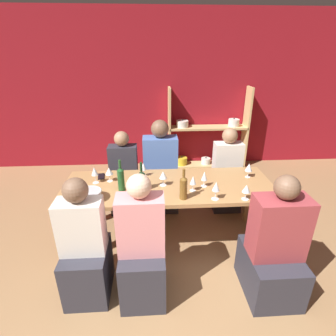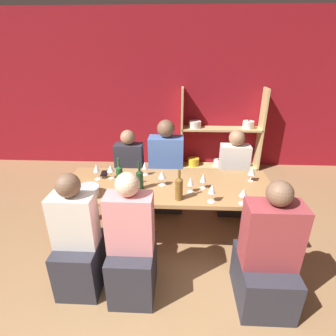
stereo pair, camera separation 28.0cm
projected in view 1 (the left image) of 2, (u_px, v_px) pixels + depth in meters
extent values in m
cube|color=maroon|center=(158.00, 93.00, 4.67)|extent=(8.80, 0.06, 2.70)
cube|color=tan|center=(169.00, 129.00, 4.75)|extent=(0.04, 0.30, 1.46)
cube|color=tan|center=(246.00, 128.00, 4.83)|extent=(0.04, 0.30, 1.46)
cube|color=tan|center=(206.00, 164.00, 5.08)|extent=(1.41, 0.30, 0.04)
cylinder|color=gold|center=(181.00, 161.00, 5.01)|extent=(0.21, 0.21, 0.14)
sphere|color=black|center=(182.00, 157.00, 4.98)|extent=(0.02, 0.02, 0.02)
cylinder|color=silver|center=(206.00, 161.00, 5.05)|extent=(0.18, 0.18, 0.11)
sphere|color=black|center=(206.00, 158.00, 5.02)|extent=(0.02, 0.02, 0.02)
cylinder|color=#235BAD|center=(230.00, 159.00, 5.07)|extent=(0.21, 0.21, 0.15)
sphere|color=black|center=(230.00, 155.00, 5.03)|extent=(0.02, 0.02, 0.02)
cube|color=tan|center=(208.00, 128.00, 4.78)|extent=(1.41, 0.30, 0.04)
cylinder|color=silver|center=(182.00, 124.00, 4.72)|extent=(0.22, 0.22, 0.12)
sphere|color=black|center=(182.00, 120.00, 4.69)|extent=(0.02, 0.02, 0.02)
cylinder|color=silver|center=(234.00, 123.00, 4.77)|extent=(0.20, 0.20, 0.13)
sphere|color=black|center=(234.00, 118.00, 4.74)|extent=(0.02, 0.02, 0.02)
cube|color=#AD7F4C|center=(169.00, 186.00, 2.78)|extent=(2.22, 0.81, 0.04)
cube|color=#AD7F4C|center=(66.00, 238.00, 2.57)|extent=(0.08, 0.08, 0.68)
cube|color=#AD7F4C|center=(271.00, 229.00, 2.69)|extent=(0.08, 0.08, 0.68)
cube|color=#AD7F4C|center=(82.00, 203.00, 3.17)|extent=(0.08, 0.08, 0.68)
cube|color=#AD7F4C|center=(249.00, 197.00, 3.29)|extent=(0.08, 0.08, 0.68)
cylinder|color=#B7BABC|center=(90.00, 196.00, 2.47)|extent=(0.22, 0.22, 0.09)
torus|color=#B7BABC|center=(89.00, 192.00, 2.45)|extent=(0.23, 0.23, 0.01)
cylinder|color=#1E4C23|center=(121.00, 180.00, 2.62)|extent=(0.07, 0.07, 0.22)
cone|color=#1E4C23|center=(120.00, 169.00, 2.57)|extent=(0.07, 0.07, 0.03)
cylinder|color=#1E4C23|center=(120.00, 164.00, 2.55)|extent=(0.03, 0.03, 0.08)
cylinder|color=brown|center=(183.00, 189.00, 2.47)|extent=(0.07, 0.07, 0.20)
cone|color=brown|center=(184.00, 178.00, 2.43)|extent=(0.07, 0.07, 0.03)
cylinder|color=brown|center=(184.00, 173.00, 2.40)|extent=(0.03, 0.03, 0.07)
cylinder|color=#19381E|center=(142.00, 182.00, 2.63)|extent=(0.07, 0.07, 0.18)
cone|color=#19381E|center=(141.00, 173.00, 2.59)|extent=(0.07, 0.07, 0.03)
cylinder|color=#19381E|center=(141.00, 167.00, 2.56)|extent=(0.03, 0.03, 0.09)
cylinder|color=white|center=(245.00, 199.00, 2.50)|extent=(0.07, 0.07, 0.00)
cylinder|color=white|center=(245.00, 195.00, 2.48)|extent=(0.01, 0.01, 0.08)
cone|color=white|center=(246.00, 188.00, 2.45)|extent=(0.08, 0.08, 0.07)
cylinder|color=maroon|center=(246.00, 190.00, 2.46)|extent=(0.04, 0.04, 0.03)
cylinder|color=white|center=(140.00, 195.00, 2.57)|extent=(0.06, 0.06, 0.00)
cylinder|color=white|center=(140.00, 192.00, 2.55)|extent=(0.01, 0.01, 0.07)
cone|color=white|center=(140.00, 184.00, 2.52)|extent=(0.06, 0.06, 0.10)
cylinder|color=maroon|center=(140.00, 186.00, 2.53)|extent=(0.04, 0.04, 0.04)
cylinder|color=white|center=(163.00, 185.00, 2.76)|extent=(0.07, 0.07, 0.00)
cylinder|color=white|center=(163.00, 182.00, 2.75)|extent=(0.01, 0.01, 0.08)
cone|color=white|center=(163.00, 175.00, 2.72)|extent=(0.08, 0.08, 0.08)
cylinder|color=maroon|center=(163.00, 176.00, 2.72)|extent=(0.04, 0.04, 0.03)
cylinder|color=white|center=(193.00, 190.00, 2.66)|extent=(0.06, 0.06, 0.00)
cylinder|color=white|center=(193.00, 187.00, 2.64)|extent=(0.01, 0.01, 0.07)
cone|color=white|center=(193.00, 180.00, 2.61)|extent=(0.06, 0.06, 0.09)
cylinder|color=beige|center=(193.00, 182.00, 2.62)|extent=(0.03, 0.03, 0.04)
cylinder|color=white|center=(215.00, 199.00, 2.50)|extent=(0.07, 0.07, 0.00)
cylinder|color=white|center=(215.00, 195.00, 2.49)|extent=(0.01, 0.01, 0.09)
cone|color=white|center=(216.00, 186.00, 2.45)|extent=(0.07, 0.07, 0.09)
cylinder|color=maroon|center=(216.00, 188.00, 2.46)|extent=(0.04, 0.04, 0.04)
cylinder|color=white|center=(110.00, 181.00, 2.85)|extent=(0.06, 0.06, 0.00)
cylinder|color=white|center=(110.00, 177.00, 2.84)|extent=(0.01, 0.01, 0.08)
cone|color=white|center=(109.00, 171.00, 2.80)|extent=(0.08, 0.08, 0.08)
cylinder|color=white|center=(248.00, 177.00, 2.95)|extent=(0.06, 0.06, 0.00)
cylinder|color=white|center=(248.00, 174.00, 2.93)|extent=(0.01, 0.01, 0.07)
cone|color=white|center=(249.00, 167.00, 2.90)|extent=(0.08, 0.08, 0.09)
cylinder|color=maroon|center=(249.00, 169.00, 2.91)|extent=(0.04, 0.04, 0.04)
cylinder|color=white|center=(144.00, 176.00, 2.97)|extent=(0.06, 0.06, 0.00)
cylinder|color=white|center=(144.00, 173.00, 2.96)|extent=(0.01, 0.01, 0.07)
cone|color=white|center=(143.00, 166.00, 2.92)|extent=(0.06, 0.06, 0.09)
cylinder|color=maroon|center=(143.00, 168.00, 2.93)|extent=(0.03, 0.03, 0.03)
cylinder|color=white|center=(204.00, 186.00, 2.74)|extent=(0.06, 0.06, 0.00)
cylinder|color=white|center=(204.00, 183.00, 2.73)|extent=(0.01, 0.01, 0.07)
cone|color=white|center=(204.00, 176.00, 2.69)|extent=(0.06, 0.06, 0.10)
cylinder|color=maroon|center=(204.00, 178.00, 2.70)|extent=(0.03, 0.03, 0.04)
cylinder|color=white|center=(96.00, 183.00, 2.82)|extent=(0.07, 0.07, 0.00)
cylinder|color=white|center=(95.00, 179.00, 2.80)|extent=(0.01, 0.01, 0.09)
cone|color=white|center=(94.00, 171.00, 2.76)|extent=(0.07, 0.07, 0.09)
cylinder|color=maroon|center=(95.00, 173.00, 2.77)|extent=(0.04, 0.04, 0.04)
cube|color=black|center=(101.00, 176.00, 2.95)|extent=(0.09, 0.16, 0.01)
cube|color=#2D2D38|center=(143.00, 272.00, 2.30)|extent=(0.38, 0.47, 0.49)
cube|color=pink|center=(141.00, 225.00, 2.09)|extent=(0.38, 0.21, 0.51)
sphere|color=beige|center=(139.00, 186.00, 1.95)|extent=(0.19, 0.19, 0.19)
cube|color=#2D2D38|center=(224.00, 192.00, 3.68)|extent=(0.37, 0.46, 0.41)
cube|color=silver|center=(227.00, 162.00, 3.50)|extent=(0.37, 0.20, 0.52)
sphere|color=#9E7556|center=(230.00, 136.00, 3.35)|extent=(0.20, 0.20, 0.20)
cube|color=#2D2D38|center=(269.00, 272.00, 2.35)|extent=(0.44, 0.55, 0.42)
cube|color=#99383D|center=(279.00, 228.00, 2.15)|extent=(0.44, 0.24, 0.55)
sphere|color=brown|center=(287.00, 187.00, 2.00)|extent=(0.20, 0.20, 0.20)
cube|color=#2D2D38|center=(161.00, 188.00, 3.70)|extent=(0.46, 0.57, 0.50)
cube|color=#4C70B7|center=(160.00, 155.00, 3.50)|extent=(0.46, 0.25, 0.50)
sphere|color=brown|center=(160.00, 129.00, 3.35)|extent=(0.23, 0.23, 0.23)
cube|color=#2D2D38|center=(88.00, 271.00, 2.32)|extent=(0.37, 0.46, 0.47)
cube|color=silver|center=(81.00, 227.00, 2.13)|extent=(0.37, 0.20, 0.48)
sphere|color=brown|center=(75.00, 190.00, 1.99)|extent=(0.20, 0.20, 0.20)
cube|color=#2D2D38|center=(126.00, 193.00, 3.64)|extent=(0.37, 0.46, 0.43)
cube|color=#2D2D38|center=(123.00, 163.00, 3.45)|extent=(0.37, 0.20, 0.48)
sphere|color=#9E7556|center=(122.00, 139.00, 3.32)|extent=(0.19, 0.19, 0.19)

